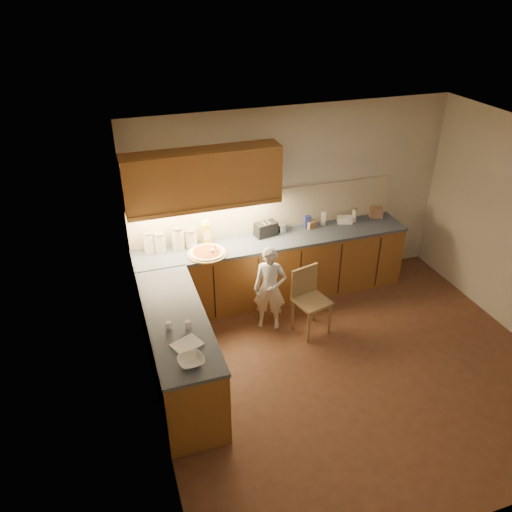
# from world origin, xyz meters

# --- Properties ---
(room) EXTENTS (4.54, 4.50, 2.62)m
(room) POSITION_xyz_m (0.00, 0.00, 1.68)
(room) COLOR #56301D
(room) RESTS_ON ground
(l_counter) EXTENTS (3.77, 2.62, 0.92)m
(l_counter) POSITION_xyz_m (-0.92, 1.25, 0.46)
(l_counter) COLOR #9A622C
(l_counter) RESTS_ON ground
(backsplash) EXTENTS (3.75, 0.02, 0.58)m
(backsplash) POSITION_xyz_m (-0.38, 1.99, 1.21)
(backsplash) COLOR beige
(backsplash) RESTS_ON l_counter
(upper_cabinets) EXTENTS (1.95, 0.36, 0.73)m
(upper_cabinets) POSITION_xyz_m (-1.27, 1.82, 1.85)
(upper_cabinets) COLOR #9A622C
(upper_cabinets) RESTS_ON ground
(pizza_on_board) EXTENTS (0.51, 0.51, 0.21)m
(pizza_on_board) POSITION_xyz_m (-1.33, 1.57, 0.94)
(pizza_on_board) COLOR tan
(pizza_on_board) RESTS_ON l_counter
(child) EXTENTS (0.49, 0.42, 1.14)m
(child) POSITION_xyz_m (-0.66, 1.07, 0.57)
(child) COLOR white
(child) RESTS_ON ground
(wooden_chair) EXTENTS (0.47, 0.47, 0.87)m
(wooden_chair) POSITION_xyz_m (-0.22, 0.85, 0.51)
(wooden_chair) COLOR tan
(wooden_chair) RESTS_ON ground
(mixing_bowl) EXTENTS (0.27, 0.27, 0.06)m
(mixing_bowl) POSITION_xyz_m (-1.95, -0.36, 0.95)
(mixing_bowl) COLOR white
(mixing_bowl) RESTS_ON l_counter
(canister_a) EXTENTS (0.15, 0.15, 0.29)m
(canister_a) POSITION_xyz_m (-2.01, 1.85, 1.07)
(canister_a) COLOR silver
(canister_a) RESTS_ON l_counter
(canister_b) EXTENTS (0.16, 0.16, 0.27)m
(canister_b) POSITION_xyz_m (-1.88, 1.83, 1.06)
(canister_b) COLOR white
(canister_b) RESTS_ON l_counter
(canister_c) EXTENTS (0.17, 0.17, 0.32)m
(canister_c) POSITION_xyz_m (-1.64, 1.83, 1.08)
(canister_c) COLOR silver
(canister_c) RESTS_ON l_counter
(canister_d) EXTENTS (0.16, 0.16, 0.26)m
(canister_d) POSITION_xyz_m (-1.48, 1.82, 1.05)
(canister_d) COLOR white
(canister_d) RESTS_ON l_counter
(oil_jug) EXTENTS (0.13, 0.10, 0.34)m
(oil_jug) POSITION_xyz_m (-1.27, 1.85, 1.08)
(oil_jug) COLOR gold
(oil_jug) RESTS_ON l_counter
(toaster) EXTENTS (0.32, 0.22, 0.19)m
(toaster) POSITION_xyz_m (-0.45, 1.82, 1.02)
(toaster) COLOR black
(toaster) RESTS_ON l_counter
(steel_pot) EXTENTS (0.16, 0.16, 0.13)m
(steel_pot) POSITION_xyz_m (-0.20, 1.86, 0.98)
(steel_pot) COLOR #A5A5AA
(steel_pot) RESTS_ON l_counter
(blue_box) EXTENTS (0.09, 0.07, 0.18)m
(blue_box) POSITION_xyz_m (0.18, 1.86, 1.01)
(blue_box) COLOR #323F96
(blue_box) RESTS_ON l_counter
(card_box_a) EXTENTS (0.16, 0.13, 0.10)m
(card_box_a) POSITION_xyz_m (0.24, 1.85, 0.97)
(card_box_a) COLOR tan
(card_box_a) RESTS_ON l_counter
(white_bottle) EXTENTS (0.08, 0.08, 0.19)m
(white_bottle) POSITION_xyz_m (0.43, 1.88, 1.02)
(white_bottle) COLOR silver
(white_bottle) RESTS_ON l_counter
(flat_pack) EXTENTS (0.24, 0.20, 0.08)m
(flat_pack) POSITION_xyz_m (0.75, 1.85, 0.96)
(flat_pack) COLOR white
(flat_pack) RESTS_ON l_counter
(tall_jar) EXTENTS (0.07, 0.07, 0.21)m
(tall_jar) POSITION_xyz_m (0.89, 1.82, 1.02)
(tall_jar) COLOR white
(tall_jar) RESTS_ON l_counter
(card_box_b) EXTENTS (0.22, 0.20, 0.14)m
(card_box_b) POSITION_xyz_m (1.27, 1.88, 0.99)
(card_box_b) COLOR #A47758
(card_box_b) RESTS_ON l_counter
(dough_cloth) EXTENTS (0.33, 0.30, 0.02)m
(dough_cloth) POSITION_xyz_m (-1.94, -0.10, 0.93)
(dough_cloth) COLOR white
(dough_cloth) RESTS_ON l_counter
(spice_jar_a) EXTENTS (0.08, 0.08, 0.08)m
(spice_jar_a) POSITION_xyz_m (-2.06, 0.22, 0.96)
(spice_jar_a) COLOR silver
(spice_jar_a) RESTS_ON l_counter
(spice_jar_b) EXTENTS (0.08, 0.08, 0.08)m
(spice_jar_b) POSITION_xyz_m (-1.87, 0.17, 0.96)
(spice_jar_b) COLOR silver
(spice_jar_b) RESTS_ON l_counter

